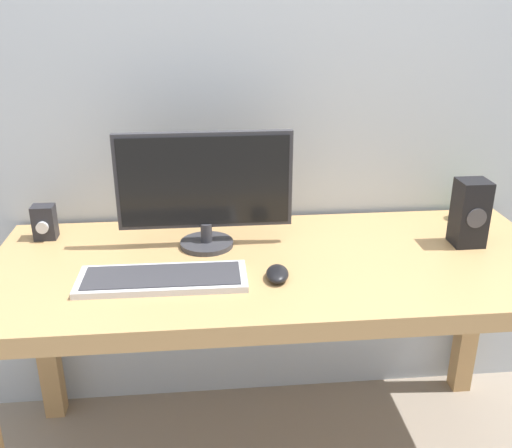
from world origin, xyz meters
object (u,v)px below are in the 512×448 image
(desk, at_px, (276,287))
(mouse, at_px, (277,274))
(monitor, at_px, (205,187))
(keyboard_primary, at_px, (163,279))
(coffee_mug, at_px, (468,207))
(speaker_right, at_px, (470,213))
(audio_controller, at_px, (45,222))

(desk, relative_size, mouse, 16.66)
(desk, bearing_deg, monitor, 147.68)
(desk, relative_size, keyboard_primary, 3.67)
(mouse, distance_m, coffee_mug, 0.83)
(monitor, xyz_separation_m, speaker_right, (0.83, -0.07, -0.09))
(audio_controller, xyz_separation_m, coffee_mug, (1.46, 0.03, -0.01))
(monitor, bearing_deg, coffee_mug, 8.35)
(keyboard_primary, distance_m, speaker_right, 0.98)
(coffee_mug, bearing_deg, monitor, -171.65)
(speaker_right, bearing_deg, desk, -174.57)
(coffee_mug, bearing_deg, speaker_right, -114.90)
(monitor, xyz_separation_m, audio_controller, (-0.53, 0.10, -0.14))
(mouse, relative_size, coffee_mug, 1.17)
(mouse, relative_size, speaker_right, 0.49)
(keyboard_primary, height_order, coffee_mug, coffee_mug)
(audio_controller, bearing_deg, keyboard_primary, -41.05)
(audio_controller, bearing_deg, mouse, -26.53)
(keyboard_primary, distance_m, mouse, 0.32)
(monitor, distance_m, speaker_right, 0.84)
(desk, xyz_separation_m, keyboard_primary, (-0.34, -0.11, 0.10))
(mouse, distance_m, audio_controller, 0.81)
(mouse, distance_m, speaker_right, 0.67)
(monitor, relative_size, keyboard_primary, 1.15)
(audio_controller, distance_m, coffee_mug, 1.46)
(monitor, height_order, speaker_right, monitor)
(desk, distance_m, coffee_mug, 0.78)
(desk, xyz_separation_m, mouse, (-0.01, -0.12, 0.11))
(desk, xyz_separation_m, speaker_right, (0.62, 0.06, 0.20))
(keyboard_primary, xyz_separation_m, speaker_right, (0.96, 0.17, 0.10))
(desk, relative_size, speaker_right, 8.10)
(desk, distance_m, monitor, 0.38)
(monitor, xyz_separation_m, coffee_mug, (0.93, 0.14, -0.15))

